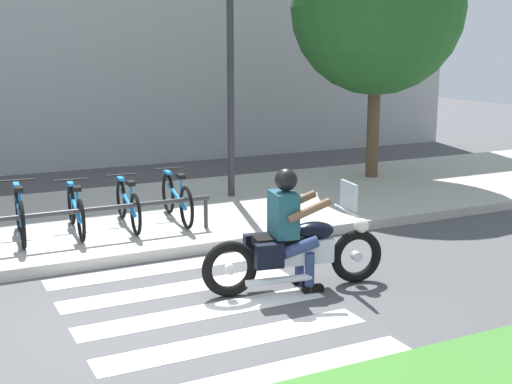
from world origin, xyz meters
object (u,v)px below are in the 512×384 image
at_px(street_lamp, 230,43).
at_px(bicycle_5, 128,204).
at_px(tree_near_rack, 377,8).
at_px(motorcycle, 296,251).
at_px(bike_rack, 26,219).
at_px(rider, 290,221).
at_px(bicycle_4, 76,210).
at_px(bicycle_3, 20,214).
at_px(bicycle_6, 177,198).

bearing_deg(street_lamp, bicycle_5, -150.81).
bearing_deg(tree_near_rack, bicycle_5, -163.52).
xyz_separation_m(motorcycle, bike_rack, (-2.64, 2.54, 0.11)).
bearing_deg(rider, motorcycle, -11.42).
bearing_deg(street_lamp, bicycle_4, -157.36).
distance_m(motorcycle, street_lamp, 5.10).
xyz_separation_m(bike_rack, street_lamp, (3.80, 1.82, 2.27)).
xyz_separation_m(motorcycle, rider, (-0.08, 0.02, 0.37)).
xyz_separation_m(bicycle_5, street_lamp, (2.26, 1.26, 2.35)).
distance_m(bicycle_3, bike_rack, 0.56).
bearing_deg(motorcycle, bicycle_6, 96.21).
height_order(bicycle_5, tree_near_rack, tree_near_rack).
relative_size(rider, bicycle_6, 0.86).
distance_m(rider, bicycle_6, 3.10).
xyz_separation_m(rider, street_lamp, (1.24, 4.34, 2.01)).
bearing_deg(bicycle_4, bicycle_3, -179.91).
relative_size(street_lamp, tree_near_rack, 0.91).
height_order(motorcycle, bicycle_4, motorcycle).
height_order(rider, bicycle_3, rider).
relative_size(rider, street_lamp, 0.30).
xyz_separation_m(bicycle_3, street_lamp, (3.80, 1.27, 2.33)).
bearing_deg(bicycle_4, rider, -59.71).
height_order(bicycle_4, street_lamp, street_lamp).
bearing_deg(bicycle_6, motorcycle, -83.79).
relative_size(bicycle_5, tree_near_rack, 0.32).
xyz_separation_m(street_lamp, tree_near_rack, (3.36, 0.40, 0.68)).
bearing_deg(bicycle_3, rider, -50.16).
bearing_deg(bicycle_3, tree_near_rack, 13.09).
relative_size(bike_rack, street_lamp, 1.10).
height_order(rider, street_lamp, street_lamp).
bearing_deg(tree_near_rack, bike_rack, -162.78).
xyz_separation_m(bicycle_4, bike_rack, (-0.77, -0.55, 0.09)).
relative_size(motorcycle, bicycle_3, 1.36).
distance_m(bicycle_6, street_lamp, 3.05).
bearing_deg(rider, bicycle_4, 120.29).
bearing_deg(bicycle_4, bicycle_6, -0.03).
relative_size(bicycle_3, bike_rack, 0.31).
bearing_deg(bicycle_3, bicycle_6, 0.01).
bearing_deg(rider, street_lamp, 74.12).
xyz_separation_m(bicycle_3, bike_rack, (-0.00, -0.55, 0.07)).
height_order(rider, bicycle_4, rider).
relative_size(bicycle_4, bicycle_6, 0.96).
bearing_deg(tree_near_rack, rider, -134.11).
bearing_deg(bicycle_5, bicycle_3, -179.95).
distance_m(bicycle_3, bicycle_4, 0.77).
relative_size(rider, bicycle_5, 0.87).
bearing_deg(bicycle_3, bike_rack, -90.03).
distance_m(bicycle_4, bicycle_6, 1.54).
bearing_deg(bicycle_5, bike_rack, -160.15).
relative_size(motorcycle, bike_rack, 0.43).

